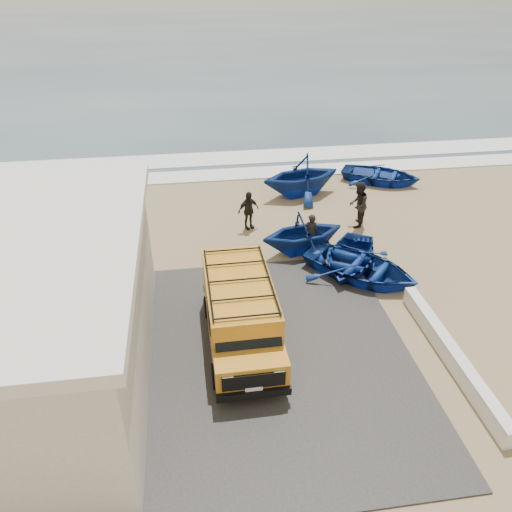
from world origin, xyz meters
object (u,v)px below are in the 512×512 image
boat_near_right (349,258)px  fisherman_front (311,233)px  boat_mid_left (303,232)px  boat_near_left (361,267)px  fisherman_back (248,210)px  boat_far_left (301,175)px  boat_far_right (381,175)px  fisherman_middle (358,205)px  van (241,311)px  parapet (451,355)px

boat_near_right → fisherman_front: 1.83m
boat_near_right → boat_mid_left: bearing=169.2°
boat_near_left → fisherman_back: fisherman_back is taller
boat_far_left → boat_far_right: boat_far_left is taller
boat_near_right → fisherman_middle: size_ratio=1.79×
van → boat_mid_left: bearing=58.1°
parapet → boat_mid_left: (-2.84, 6.66, 0.59)m
fisherman_front → fisherman_middle: bearing=-137.7°
boat_near_left → fisherman_middle: (1.12, 3.90, 0.56)m
fisherman_back → fisherman_front: bearing=-70.1°
fisherman_front → fisherman_middle: size_ratio=0.79×
boat_near_right → boat_far_right: bearing=91.8°
boat_mid_left → fisherman_front: boat_mid_left is taller
fisherman_front → fisherman_back: size_ratio=0.95×
boat_near_left → boat_mid_left: boat_mid_left is taller
boat_far_right → fisherman_front: bearing=170.6°
parapet → van: size_ratio=1.22×
boat_near_right → boat_far_right: size_ratio=0.91×
boat_mid_left → fisherman_middle: 3.33m
boat_far_right → fisherman_middle: 5.21m
boat_near_right → boat_near_left: bearing=-49.2°
boat_mid_left → fisherman_middle: fisherman_middle is taller
boat_far_left → fisherman_front: (-0.79, -5.27, -0.23)m
van → boat_mid_left: 5.75m
parapet → boat_near_right: 5.54m
boat_near_right → boat_far_left: (-0.39, 6.61, 0.65)m
boat_near_left → fisherman_middle: fisherman_middle is taller
boat_near_right → boat_mid_left: 2.04m
boat_mid_left → boat_far_left: bearing=-23.9°
boat_near_left → fisherman_front: fisherman_front is taller
parapet → boat_far_right: bearing=78.4°
boat_far_right → fisherman_back: size_ratio=2.34×
boat_far_right → boat_mid_left: bearing=169.1°
fisherman_middle → boat_mid_left: bearing=-28.2°
boat_near_left → boat_near_right: 0.82m
fisherman_front → boat_near_left: bearing=128.6°
boat_mid_left → fisherman_back: 2.91m
boat_mid_left → fisherman_back: size_ratio=1.96×
boat_far_right → boat_near_right: bearing=-177.4°
parapet → fisherman_front: size_ratio=3.78×
boat_near_right → boat_mid_left: size_ratio=1.09×
fisherman_front → fisherman_back: (-2.14, 2.21, 0.04)m
boat_mid_left → boat_near_right: bearing=-142.6°
boat_far_right → fisherman_front: 8.06m
boat_far_left → boat_far_right: (4.38, 0.90, -0.61)m
boat_near_left → boat_mid_left: bearing=81.1°
fisherman_front → boat_far_left: bearing=-91.9°
van → boat_far_right: bearing=52.1°
boat_near_left → fisherman_middle: size_ratio=2.10×
boat_near_left → boat_far_right: bearing=17.8°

